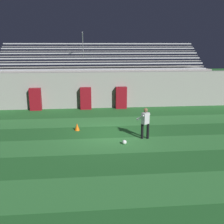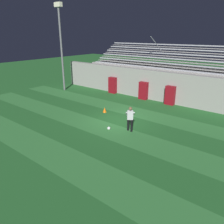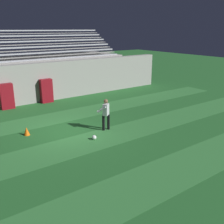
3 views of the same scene
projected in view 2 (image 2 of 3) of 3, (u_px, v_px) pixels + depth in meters
The scene contains 13 objects.
ground_plane at pixel (118, 120), 16.20m from camera, with size 80.00×80.00×0.00m, color #236028.
turf_stripe_near at pixel (51, 153), 11.78m from camera, with size 28.00×2.09×0.01m, color #337A38.
turf_stripe_mid at pixel (102, 128), 14.86m from camera, with size 28.00×2.09×0.01m, color #337A38.
turf_stripe_far at pixel (135, 112), 17.94m from camera, with size 28.00×2.09×0.01m, color #337A38.
back_wall at pixel (159, 86), 20.51m from camera, with size 24.00×0.60×2.80m, color #999691.
padding_pillar_gate_left at pixel (143, 91), 21.10m from camera, with size 0.85×0.44×1.69m, color maroon.
padding_pillar_gate_right at pixel (170, 95), 19.49m from camera, with size 0.85×0.44×1.69m, color maroon.
padding_pillar_far_left at pixel (113, 85), 23.32m from camera, with size 0.85×0.44×1.69m, color maroon.
bleacher_stand at pixel (171, 80), 22.46m from camera, with size 18.00×4.75×5.83m.
floodlight_pole at pixel (61, 38), 22.96m from camera, with size 0.90×0.36×9.02m.
goalkeeper at pixel (130, 117), 14.11m from camera, with size 0.74×0.72×1.67m.
soccer_ball at pixel (109, 128), 14.54m from camera, with size 0.22×0.22×0.22m, color white.
traffic_cone at pixel (105, 110), 17.75m from camera, with size 0.30×0.30×0.42m, color orange.
Camera 2 is at (9.01, -12.04, 6.07)m, focal length 35.00 mm.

